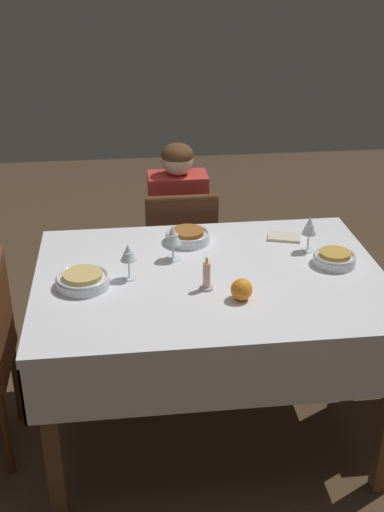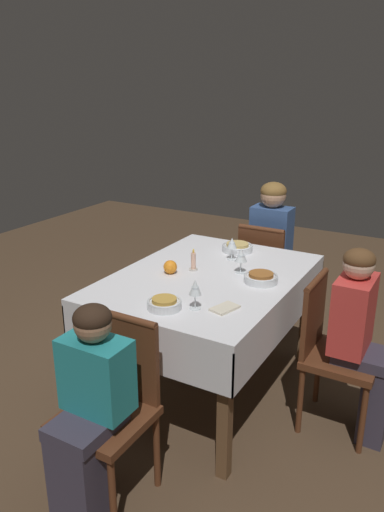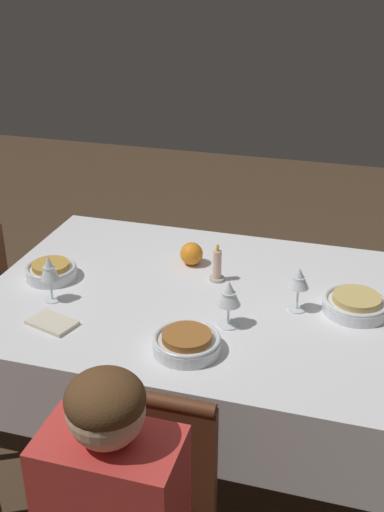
{
  "view_description": "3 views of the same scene",
  "coord_description": "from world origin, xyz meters",
  "views": [
    {
      "loc": [
        0.34,
        2.23,
        1.98
      ],
      "look_at": [
        0.08,
        0.09,
        0.91
      ],
      "focal_mm": 45.0,
      "sensor_mm": 36.0,
      "label": 1
    },
    {
      "loc": [
        -2.44,
        -1.29,
        1.85
      ],
      "look_at": [
        -0.02,
        0.09,
        0.89
      ],
      "focal_mm": 35.0,
      "sensor_mm": 36.0,
      "label": 2
    },
    {
      "loc": [
        0.49,
        -1.76,
        1.82
      ],
      "look_at": [
        -0.04,
        0.05,
        0.89
      ],
      "focal_mm": 45.0,
      "sensor_mm": 36.0,
      "label": 3
    }
  ],
  "objects": [
    {
      "name": "candle_centerpiece",
      "position": [
        0.03,
        0.11,
        0.83
      ],
      "size": [
        0.05,
        0.05,
        0.14
      ],
      "color": "beige",
      "rests_on": "dining_table"
    },
    {
      "name": "bowl_east",
      "position": [
        0.5,
        0.04,
        0.81
      ],
      "size": [
        0.21,
        0.21,
        0.06
      ],
      "color": "silver",
      "rests_on": "dining_table"
    },
    {
      "name": "ground_plane",
      "position": [
        0.0,
        0.0,
        0.0
      ],
      "size": [
        8.0,
        8.0,
        0.0
      ],
      "primitive_type": "plane",
      "color": "#4C3826"
    },
    {
      "name": "orange_fruit",
      "position": [
        -0.09,
        0.21,
        0.82
      ],
      "size": [
        0.08,
        0.08,
        0.08
      ],
      "primitive_type": "sphere",
      "color": "orange",
      "rests_on": "dining_table"
    },
    {
      "name": "bowl_west",
      "position": [
        -0.52,
        -0.03,
        0.81
      ],
      "size": [
        0.18,
        0.18,
        0.06
      ],
      "color": "silver",
      "rests_on": "dining_table"
    },
    {
      "name": "wine_glass_east",
      "position": [
        0.32,
        -0.01,
        0.89
      ],
      "size": [
        0.06,
        0.06,
        0.15
      ],
      "color": "white",
      "rests_on": "dining_table"
    },
    {
      "name": "bowl_south",
      "position": [
        0.05,
        -0.32,
        0.81
      ],
      "size": [
        0.2,
        0.2,
        0.06
      ],
      "color": "silver",
      "rests_on": "dining_table"
    },
    {
      "name": "person_child_red",
      "position": [
        0.05,
        -0.91,
        0.59
      ],
      "size": [
        0.3,
        0.33,
        1.07
      ],
      "color": "#383342",
      "rests_on": "ground_plane"
    },
    {
      "name": "wine_glass_south",
      "position": [
        0.13,
        -0.15,
        0.88
      ],
      "size": [
        0.07,
        0.07,
        0.15
      ],
      "color": "white",
      "rests_on": "dining_table"
    },
    {
      "name": "napkin_red_folded",
      "position": [
        -0.38,
        -0.3,
        0.79
      ],
      "size": [
        0.16,
        0.13,
        0.01
      ],
      "rotation": [
        0.0,
        0.0,
        -0.29
      ],
      "color": "beige",
      "rests_on": "dining_table"
    },
    {
      "name": "dining_table",
      "position": [
        0.0,
        0.0,
        0.69
      ],
      "size": [
        1.39,
        1.01,
        0.78
      ],
      "color": "silver",
      "rests_on": "ground_plane"
    },
    {
      "name": "wine_glass_west",
      "position": [
        -0.45,
        -0.17,
        0.89
      ],
      "size": [
        0.06,
        0.06,
        0.16
      ],
      "color": "white",
      "rests_on": "dining_table"
    },
    {
      "name": "chair_south",
      "position": [
        0.05,
        -0.75,
        0.49
      ],
      "size": [
        0.39,
        0.39,
        0.88
      ],
      "color": "#562D19",
      "rests_on": "ground_plane"
    }
  ]
}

